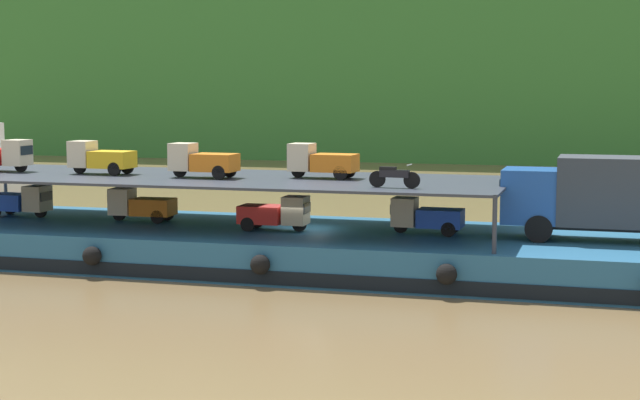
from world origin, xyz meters
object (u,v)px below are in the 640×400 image
(covered_lorry, at_px, (603,195))
(mini_truck_lower_fore, at_px, (426,216))
(mini_truck_upper_stern, at_px, (1,155))
(mini_truck_lower_aft, at_px, (141,205))
(mini_truck_upper_fore, at_px, (202,161))
(mini_truck_upper_bow, at_px, (322,161))
(cargo_barge, at_px, (298,248))
(mini_truck_lower_stern, at_px, (21,201))
(mini_truck_upper_mid, at_px, (100,158))
(motorcycle_upper_port, at_px, (394,176))
(mini_truck_lower_mid, at_px, (275,213))

(covered_lorry, xyz_separation_m, mini_truck_lower_fore, (-6.53, 0.01, -1.00))
(mini_truck_lower_fore, distance_m, mini_truck_upper_stern, 18.60)
(covered_lorry, xyz_separation_m, mini_truck_lower_aft, (-18.69, 0.26, -1.00))
(mini_truck_upper_fore, bearing_deg, mini_truck_upper_stern, 177.31)
(mini_truck_upper_bow, bearing_deg, cargo_barge, -140.15)
(mini_truck_upper_fore, bearing_deg, cargo_barge, 6.84)
(mini_truck_lower_stern, bearing_deg, mini_truck_upper_bow, 0.98)
(mini_truck_upper_stern, xyz_separation_m, mini_truck_upper_fore, (9.53, -0.45, 0.00))
(mini_truck_upper_mid, height_order, mini_truck_upper_bow, same)
(mini_truck_lower_stern, xyz_separation_m, mini_truck_upper_mid, (4.17, -0.53, 2.00))
(motorcycle_upper_port, bearing_deg, mini_truck_upper_fore, 167.42)
(cargo_barge, xyz_separation_m, mini_truck_upper_bow, (0.80, 0.67, 3.44))
(cargo_barge, xyz_separation_m, covered_lorry, (11.65, 0.19, 2.44))
(mini_truck_upper_mid, height_order, mini_truck_upper_fore, same)
(mini_truck_upper_stern, height_order, mini_truck_upper_fore, same)
(cargo_barge, distance_m, mini_truck_lower_mid, 1.71)
(mini_truck_upper_mid, bearing_deg, mini_truck_lower_fore, 1.22)
(covered_lorry, relative_size, mini_truck_upper_mid, 2.83)
(mini_truck_lower_stern, height_order, mini_truck_lower_fore, same)
(cargo_barge, xyz_separation_m, mini_truck_upper_stern, (-13.38, -0.02, 3.44))
(mini_truck_lower_fore, relative_size, motorcycle_upper_port, 1.45)
(covered_lorry, distance_m, mini_truck_lower_aft, 18.71)
(cargo_barge, xyz_separation_m, mini_truck_lower_aft, (-7.04, 0.45, 1.44))
(cargo_barge, relative_size, covered_lorry, 4.23)
(cargo_barge, bearing_deg, mini_truck_upper_stern, -179.94)
(mini_truck_upper_mid, height_order, motorcycle_upper_port, mini_truck_upper_mid)
(mini_truck_lower_stern, relative_size, mini_truck_upper_fore, 1.01)
(mini_truck_lower_mid, relative_size, mini_truck_upper_stern, 0.99)
(mini_truck_upper_mid, distance_m, mini_truck_upper_bow, 9.41)
(mini_truck_lower_stern, xyz_separation_m, mini_truck_lower_fore, (17.87, -0.23, 0.00))
(covered_lorry, height_order, mini_truck_upper_bow, mini_truck_upper_bow)
(mini_truck_upper_bow, xyz_separation_m, motorcycle_upper_port, (3.56, -2.96, -0.26))
(mini_truck_upper_stern, bearing_deg, cargo_barge, 0.06)
(mini_truck_upper_mid, relative_size, motorcycle_upper_port, 1.46)
(motorcycle_upper_port, bearing_deg, mini_truck_lower_fore, 73.35)
(covered_lorry, distance_m, mini_truck_upper_bow, 10.90)
(mini_truck_lower_mid, height_order, mini_truck_upper_mid, mini_truck_upper_mid)
(mini_truck_upper_bow, bearing_deg, motorcycle_upper_port, -39.74)
(mini_truck_lower_aft, bearing_deg, mini_truck_upper_fore, -16.03)
(mini_truck_lower_aft, relative_size, mini_truck_upper_mid, 1.00)
(mini_truck_lower_aft, xyz_separation_m, mini_truck_lower_fore, (12.15, -0.25, 0.00))
(mini_truck_lower_stern, distance_m, mini_truck_upper_fore, 9.17)
(mini_truck_lower_mid, xyz_separation_m, mini_truck_upper_fore, (-3.11, 0.09, 2.00))
(covered_lorry, height_order, mini_truck_upper_fore, mini_truck_upper_fore)
(mini_truck_upper_fore, bearing_deg, mini_truck_lower_stern, 174.25)
(mini_truck_lower_stern, distance_m, mini_truck_upper_bow, 13.71)
(covered_lorry, relative_size, mini_truck_upper_fore, 2.84)
(cargo_barge, distance_m, mini_truck_upper_stern, 13.82)
(mini_truck_lower_stern, bearing_deg, mini_truck_upper_fore, -5.75)
(mini_truck_lower_aft, distance_m, mini_truck_lower_fore, 12.15)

